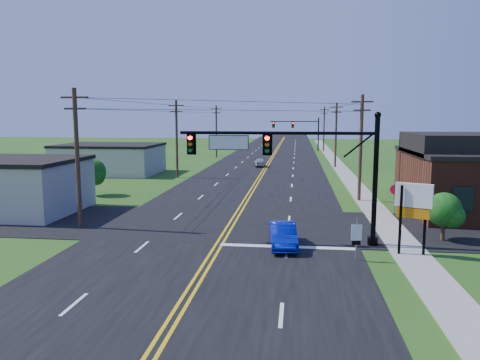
# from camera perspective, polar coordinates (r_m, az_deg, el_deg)

# --- Properties ---
(ground) EXTENTS (260.00, 260.00, 0.00)m
(ground) POSITION_cam_1_polar(r_m,az_deg,el_deg) (20.23, -6.45, -13.27)
(ground) COLOR #1E4A15
(ground) RESTS_ON ground
(road_main) EXTENTS (16.00, 220.00, 0.04)m
(road_main) POSITION_cam_1_polar(r_m,az_deg,el_deg) (68.86, 3.21, 1.83)
(road_main) COLOR black
(road_main) RESTS_ON ground
(road_cross) EXTENTS (70.00, 10.00, 0.04)m
(road_cross) POSITION_cam_1_polar(r_m,az_deg,el_deg) (31.51, -1.38, -5.43)
(road_cross) COLOR black
(road_cross) RESTS_ON ground
(sidewalk) EXTENTS (2.00, 160.00, 0.08)m
(sidewalk) POSITION_cam_1_polar(r_m,az_deg,el_deg) (59.09, 12.78, 0.66)
(sidewalk) COLOR gray
(sidewalk) RESTS_ON ground
(signal_mast_main) EXTENTS (11.30, 0.60, 7.48)m
(signal_mast_main) POSITION_cam_1_polar(r_m,az_deg,el_deg) (26.46, 6.66, 2.34)
(signal_mast_main) COLOR black
(signal_mast_main) RESTS_ON ground
(signal_mast_far) EXTENTS (10.98, 0.60, 7.48)m
(signal_mast_far) POSITION_cam_1_polar(r_m,az_deg,el_deg) (98.37, 6.99, 6.25)
(signal_mast_far) COLOR black
(signal_mast_far) RESTS_ON ground
(cream_bldg_near) EXTENTS (10.20, 8.20, 4.10)m
(cream_bldg_near) POSITION_cam_1_polar(r_m,az_deg,el_deg) (39.16, -26.36, -0.60)
(cream_bldg_near) COLOR #C0B4A4
(cream_bldg_near) RESTS_ON ground
(cream_bldg_far) EXTENTS (12.20, 9.20, 3.70)m
(cream_bldg_far) POSITION_cam_1_polar(r_m,az_deg,el_deg) (61.27, -15.60, 2.52)
(cream_bldg_far) COLOR #C0B4A4
(cream_bldg_far) RESTS_ON ground
(utility_pole_left_a) EXTENTS (1.80, 0.28, 9.00)m
(utility_pole_left_a) POSITION_cam_1_polar(r_m,az_deg,el_deg) (31.70, -19.23, 2.82)
(utility_pole_left_a) COLOR #382219
(utility_pole_left_a) RESTS_ON ground
(utility_pole_left_b) EXTENTS (1.80, 0.28, 9.00)m
(utility_pole_left_b) POSITION_cam_1_polar(r_m,az_deg,el_deg) (55.19, -7.73, 5.17)
(utility_pole_left_b) COLOR #382219
(utility_pole_left_b) RESTS_ON ground
(utility_pole_left_c) EXTENTS (1.80, 0.28, 9.00)m
(utility_pole_left_c) POSITION_cam_1_polar(r_m,az_deg,el_deg) (81.58, -2.91, 6.09)
(utility_pole_left_c) COLOR #382219
(utility_pole_left_c) RESTS_ON ground
(utility_pole_right_a) EXTENTS (1.80, 0.28, 9.00)m
(utility_pole_right_a) POSITION_cam_1_polar(r_m,az_deg,el_deg) (40.76, 14.51, 4.04)
(utility_pole_right_a) COLOR #382219
(utility_pole_right_a) RESTS_ON ground
(utility_pole_right_b) EXTENTS (1.80, 0.28, 9.00)m
(utility_pole_right_b) POSITION_cam_1_polar(r_m,az_deg,el_deg) (66.60, 11.61, 5.53)
(utility_pole_right_b) COLOR #382219
(utility_pole_right_b) RESTS_ON ground
(utility_pole_right_c) EXTENTS (1.80, 0.28, 9.00)m
(utility_pole_right_c) POSITION_cam_1_polar(r_m,az_deg,el_deg) (96.51, 10.20, 6.25)
(utility_pole_right_c) COLOR #382219
(utility_pole_right_c) RESTS_ON ground
(tree_right_back) EXTENTS (3.00, 3.00, 4.10)m
(tree_right_back) POSITION_cam_1_polar(r_m,az_deg,el_deg) (46.05, 21.44, 1.51)
(tree_right_back) COLOR #382219
(tree_right_back) RESTS_ON ground
(shrub_corner) EXTENTS (2.00, 2.00, 2.86)m
(shrub_corner) POSITION_cam_1_polar(r_m,az_deg,el_deg) (29.61, 23.62, -3.35)
(shrub_corner) COLOR #382219
(shrub_corner) RESTS_ON ground
(tree_left) EXTENTS (2.40, 2.40, 3.37)m
(tree_left) POSITION_cam_1_polar(r_m,az_deg,el_deg) (44.66, -17.51, 0.94)
(tree_left) COLOR #382219
(tree_left) RESTS_ON ground
(blue_car) EXTENTS (1.80, 4.14, 1.32)m
(blue_car) POSITION_cam_1_polar(r_m,az_deg,el_deg) (26.20, 5.25, -6.78)
(blue_car) COLOR #07149A
(blue_car) RESTS_ON ground
(distant_car) EXTENTS (2.03, 3.82, 1.24)m
(distant_car) POSITION_cam_1_polar(r_m,az_deg,el_deg) (66.72, 2.41, 2.16)
(distant_car) COLOR #B6B5BA
(distant_car) RESTS_ON ground
(route_sign) EXTENTS (0.54, 0.13, 2.17)m
(route_sign) POSITION_cam_1_polar(r_m,az_deg,el_deg) (24.30, 14.00, -6.69)
(route_sign) COLOR slate
(route_sign) RESTS_ON ground
(stop_sign) EXTENTS (0.77, 0.25, 2.22)m
(stop_sign) POSITION_cam_1_polar(r_m,az_deg,el_deg) (36.50, 18.38, -1.47)
(stop_sign) COLOR slate
(stop_sign) RESTS_ON ground
(pylon_sign) EXTENTS (1.80, 0.98, 3.81)m
(pylon_sign) POSITION_cam_1_polar(r_m,az_deg,el_deg) (25.77, 20.41, -2.67)
(pylon_sign) COLOR black
(pylon_sign) RESTS_ON ground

